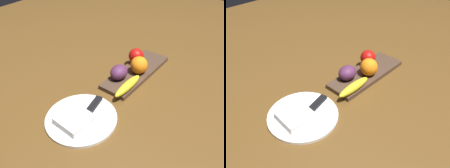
# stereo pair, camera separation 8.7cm
# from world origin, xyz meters

# --- Properties ---
(ground_plane) EXTENTS (2.40, 2.40, 0.00)m
(ground_plane) POSITION_xyz_m (0.00, 0.00, 0.00)
(ground_plane) COLOR brown
(fruit_tray) EXTENTS (0.36, 0.12, 0.02)m
(fruit_tray) POSITION_xyz_m (0.02, 0.02, 0.01)
(fruit_tray) COLOR #4B3629
(fruit_tray) RESTS_ON ground_plane
(apple) EXTENTS (0.07, 0.07, 0.07)m
(apple) POSITION_xyz_m (-0.03, -0.02, 0.05)
(apple) COLOR red
(apple) RESTS_ON fruit_tray
(banana) EXTENTS (0.16, 0.03, 0.03)m
(banana) POSITION_xyz_m (0.15, 0.06, 0.03)
(banana) COLOR yellow
(banana) RESTS_ON fruit_tray
(orange_near_apple) EXTENTS (0.07, 0.07, 0.07)m
(orange_near_apple) POSITION_xyz_m (0.03, 0.03, 0.05)
(orange_near_apple) COLOR orange
(orange_near_apple) RESTS_ON fruit_tray
(grape_bunch) EXTENTS (0.08, 0.07, 0.06)m
(grape_bunch) POSITION_xyz_m (0.11, -0.01, 0.05)
(grape_bunch) COLOR #55284D
(grape_bunch) RESTS_ON fruit_tray
(dinner_plate) EXTENTS (0.24, 0.24, 0.01)m
(dinner_plate) POSITION_xyz_m (0.36, 0.02, 0.01)
(dinner_plate) COLOR white
(dinner_plate) RESTS_ON ground_plane
(folded_napkin) EXTENTS (0.11, 0.10, 0.03)m
(folded_napkin) POSITION_xyz_m (0.39, 0.02, 0.02)
(folded_napkin) COLOR white
(folded_napkin) RESTS_ON dinner_plate
(knife) EXTENTS (0.18, 0.06, 0.01)m
(knife) POSITION_xyz_m (0.31, 0.02, 0.02)
(knife) COLOR silver
(knife) RESTS_ON dinner_plate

